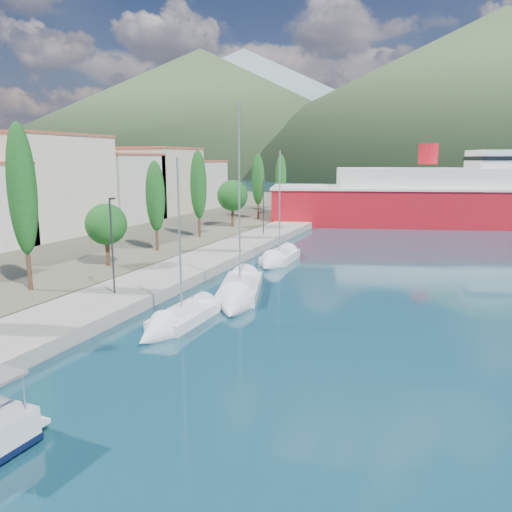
% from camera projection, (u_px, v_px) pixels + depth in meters
% --- Properties ---
extents(ground, '(1400.00, 1400.00, 0.00)m').
position_uv_depth(ground, '(404.00, 196.00, 127.72)').
color(ground, '#123B4B').
extents(quay, '(5.00, 88.00, 0.80)m').
position_uv_depth(quay, '(210.00, 259.00, 44.69)').
color(quay, gray).
rests_on(quay, ground).
extents(town_buildings, '(9.20, 69.20, 11.30)m').
position_uv_depth(town_buildings, '(82.00, 189.00, 61.80)').
color(town_buildings, beige).
rests_on(town_buildings, land_strip).
extents(tree_row, '(3.90, 62.72, 10.86)m').
position_uv_depth(tree_row, '(187.00, 193.00, 52.01)').
color(tree_row, '#47301E').
rests_on(tree_row, land_strip).
extents(lamp_posts, '(0.15, 47.68, 6.06)m').
position_uv_depth(lamp_posts, '(137.00, 236.00, 33.79)').
color(lamp_posts, '#2D2D33').
rests_on(lamp_posts, quay).
extents(sailboat_near, '(2.25, 7.11, 10.15)m').
position_uv_depth(sailboat_near, '(169.00, 326.00, 27.20)').
color(sailboat_near, silver).
rests_on(sailboat_near, ground).
extents(sailboat_mid, '(5.19, 9.99, 13.91)m').
position_uv_depth(sailboat_mid, '(237.00, 298.00, 32.46)').
color(sailboat_mid, silver).
rests_on(sailboat_mid, ground).
extents(sailboat_far, '(2.57, 7.46, 10.88)m').
position_uv_depth(sailboat_far, '(274.00, 261.00, 44.22)').
color(sailboat_far, silver).
rests_on(sailboat_far, ground).
extents(ferry, '(61.64, 27.99, 11.99)m').
position_uv_depth(ferry, '(487.00, 199.00, 70.64)').
color(ferry, red).
rests_on(ferry, ground).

